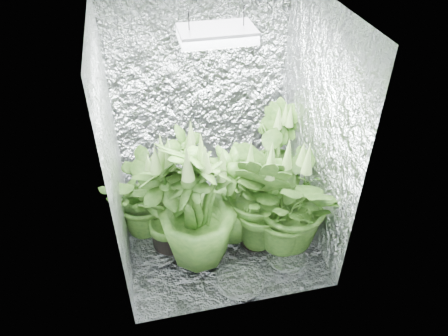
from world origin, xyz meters
The scene contains 14 objects.
ground centered at (0.00, 0.00, 0.00)m, with size 1.60×1.60×0.00m, color silver.
walls centered at (0.00, 0.00, 1.00)m, with size 1.62×1.62×2.00m.
ceiling centered at (0.00, 0.00, 2.00)m, with size 1.60×1.60×0.01m, color silver.
grow_lamp centered at (0.00, 0.00, 1.83)m, with size 0.50×0.30×0.22m.
plant_a centered at (-0.60, 0.17, 0.41)m, with size 0.75×0.75×0.88m.
plant_b centered at (-0.20, 0.49, 0.38)m, with size 0.56×0.56×0.86m.
plant_c centered at (0.62, 0.41, 0.47)m, with size 0.53×0.53×1.02m.
plant_d centered at (-0.22, -0.25, 0.57)m, with size 0.88×0.88×1.23m.
plant_e centered at (0.53, -0.30, 0.50)m, with size 1.09×1.09×1.06m.
plant_f centered at (-0.45, -0.10, 0.50)m, with size 0.72×0.72×1.09m.
plant_g centered at (0.30, -0.19, 0.50)m, with size 0.75×0.75×1.08m.
plant_h centered at (0.09, -0.06, 0.43)m, with size 0.65×0.65×0.94m.
circulation_fan centered at (0.59, 0.61, 0.16)m, with size 0.20×0.32×0.38m.
plant_label centered at (0.59, -0.33, 0.30)m, with size 0.05×0.01×0.08m, color white.
Camera 1 is at (-0.56, -2.73, 2.89)m, focal length 35.00 mm.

